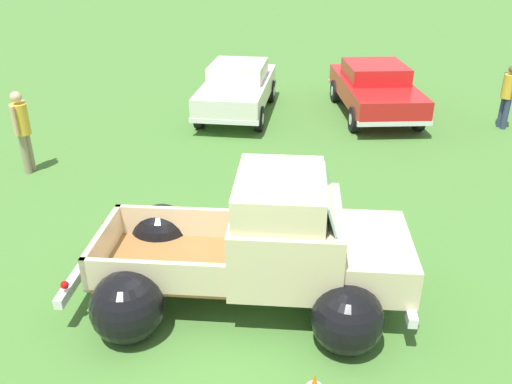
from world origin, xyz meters
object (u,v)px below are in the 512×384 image
object	(u,v)px
show_car_1	(375,88)
spectator_1	(508,93)
vintage_pickup_truck	(267,253)
show_car_0	(238,87)
spectator_0	(22,127)

from	to	relation	value
show_car_1	spectator_1	world-z (taller)	spectator_1
vintage_pickup_truck	show_car_0	world-z (taller)	vintage_pickup_truck
vintage_pickup_truck	spectator_0	size ratio (longest dim) A/B	2.64
spectator_1	vintage_pickup_truck	bearing A→B (deg)	37.26
spectator_0	vintage_pickup_truck	bearing A→B (deg)	146.42
show_car_0	spectator_0	xyz separation A→B (m)	(-3.73, -4.81, 0.26)
vintage_pickup_truck	show_car_1	distance (m)	9.14
spectator_0	spectator_1	world-z (taller)	spectator_0
vintage_pickup_truck	spectator_1	world-z (taller)	vintage_pickup_truck
show_car_0	spectator_1	bearing A→B (deg)	88.00
show_car_1	vintage_pickup_truck	bearing A→B (deg)	-23.26
spectator_0	show_car_1	bearing A→B (deg)	-146.40
spectator_0	show_car_0	bearing A→B (deg)	-129.36
vintage_pickup_truck	spectator_0	world-z (taller)	vintage_pickup_truck
spectator_0	spectator_1	size ratio (longest dim) A/B	1.06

